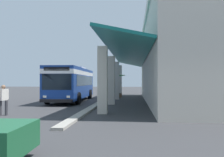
% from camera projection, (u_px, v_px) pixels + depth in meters
% --- Properties ---
extents(ground, '(120.00, 120.00, 0.00)m').
position_uv_depth(ground, '(161.00, 100.00, 24.58)').
color(ground, '#38383A').
extents(curb_strip, '(27.68, 0.50, 0.12)m').
position_uv_depth(curb_strip, '(103.00, 101.00, 23.22)').
color(curb_strip, '#9E998E').
rests_on(curb_strip, ground).
extents(plaza_building, '(23.37, 14.71, 7.76)m').
position_uv_depth(plaza_building, '(208.00, 59.00, 22.42)').
color(plaza_building, beige).
rests_on(plaza_building, ground).
extents(transit_bus, '(11.29, 3.09, 3.34)m').
position_uv_depth(transit_bus, '(72.00, 82.00, 24.01)').
color(transit_bus, navy).
rests_on(transit_bus, ground).
extents(pedestrian, '(0.64, 0.45, 1.69)m').
position_uv_depth(pedestrian, '(3.00, 98.00, 13.74)').
color(pedestrian, '#38383D').
rests_on(pedestrian, ground).
extents(potted_palm, '(1.81, 1.85, 2.69)m').
position_uv_depth(potted_palm, '(118.00, 92.00, 29.08)').
color(potted_palm, brown).
rests_on(potted_palm, ground).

